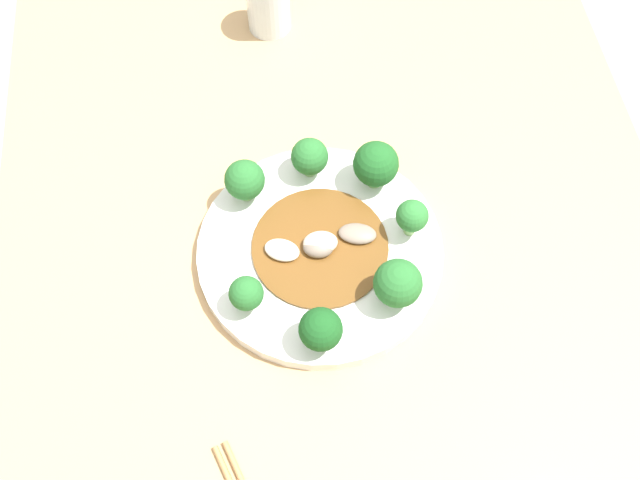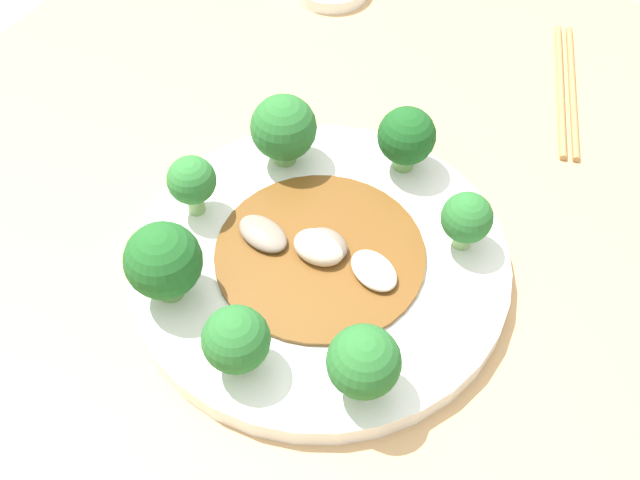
{
  "view_description": "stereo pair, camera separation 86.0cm",
  "coord_description": "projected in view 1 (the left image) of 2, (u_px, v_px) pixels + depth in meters",
  "views": [
    {
      "loc": [
        0.46,
        -0.08,
        1.63
      ],
      "look_at": [
        0.01,
        -0.03,
        0.81
      ],
      "focal_mm": 42.0,
      "sensor_mm": 36.0,
      "label": 1
    },
    {
      "loc": [
        -0.32,
        -0.21,
        1.28
      ],
      "look_at": [
        0.01,
        -0.03,
        0.81
      ],
      "focal_mm": 42.0,
      "sensor_mm": 36.0,
      "label": 2
    }
  ],
  "objects": [
    {
      "name": "ground_plane",
      "position": [
        331.0,
        415.0,
        1.65
      ],
      "size": [
        8.0,
        8.0,
        0.0
      ],
      "primitive_type": "plane",
      "color": "#B7B2A8"
    },
    {
      "name": "table",
      "position": [
        334.0,
        353.0,
        1.31
      ],
      "size": [
        1.07,
        0.89,
        0.77
      ],
      "color": "tan",
      "rests_on": "ground_plane"
    },
    {
      "name": "plate",
      "position": [
        320.0,
        251.0,
        0.96
      ],
      "size": [
        0.31,
        0.31,
        0.02
      ],
      "color": "white",
      "rests_on": "table"
    },
    {
      "name": "broccoli_southwest",
      "position": [
        245.0,
        180.0,
        0.96
      ],
      "size": [
        0.05,
        0.05,
        0.06
      ],
      "color": "#89B76B",
      "rests_on": "plate"
    },
    {
      "name": "broccoli_southeast",
      "position": [
        246.0,
        294.0,
        0.88
      ],
      "size": [
        0.04,
        0.04,
        0.05
      ],
      "color": "#89B76B",
      "rests_on": "plate"
    },
    {
      "name": "broccoli_north",
      "position": [
        412.0,
        216.0,
        0.93
      ],
      "size": [
        0.04,
        0.04,
        0.06
      ],
      "color": "#89B76B",
      "rests_on": "plate"
    },
    {
      "name": "broccoli_northeast",
      "position": [
        398.0,
        284.0,
        0.88
      ],
      "size": [
        0.06,
        0.06,
        0.07
      ],
      "color": "#70A356",
      "rests_on": "plate"
    },
    {
      "name": "broccoli_east",
      "position": [
        321.0,
        330.0,
        0.85
      ],
      "size": [
        0.05,
        0.05,
        0.06
      ],
      "color": "#70A356",
      "rests_on": "plate"
    },
    {
      "name": "broccoli_west",
      "position": [
        310.0,
        157.0,
        0.98
      ],
      "size": [
        0.05,
        0.05,
        0.06
      ],
      "color": "#89B76B",
      "rests_on": "plate"
    },
    {
      "name": "broccoli_northwest",
      "position": [
        376.0,
        164.0,
        0.96
      ],
      "size": [
        0.06,
        0.06,
        0.07
      ],
      "color": "#70A356",
      "rests_on": "plate"
    },
    {
      "name": "stirfry_center",
      "position": [
        320.0,
        245.0,
        0.94
      ],
      "size": [
        0.17,
        0.17,
        0.02
      ],
      "color": "brown",
      "rests_on": "plate"
    },
    {
      "name": "drinking_glass",
      "position": [
        268.0,
        3.0,
        1.12
      ],
      "size": [
        0.07,
        0.07,
        0.09
      ],
      "color": "silver",
      "rests_on": "table"
    }
  ]
}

